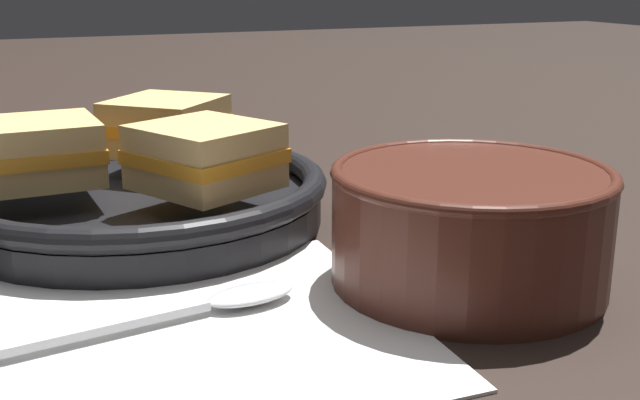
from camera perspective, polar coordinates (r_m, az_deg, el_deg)
name	(u,v)px	position (r m, az deg, el deg)	size (l,w,h in m)	color
ground_plane	(283,268)	(0.54, -2.64, -4.86)	(4.00, 4.00, 0.00)	black
napkin	(161,336)	(0.45, -11.25, -9.44)	(0.28, 0.24, 0.00)	white
soup_bowl	(470,219)	(0.51, 10.62, -1.33)	(0.18, 0.18, 0.08)	#4C2319
spoon	(214,303)	(0.47, -7.55, -7.25)	(0.17, 0.04, 0.01)	silver
skillet	(139,197)	(0.64, -12.73, 0.20)	(0.29, 0.41, 0.04)	black
sandwich_near_left	(205,156)	(0.58, -8.17, 3.09)	(0.12, 0.12, 0.05)	#DBB26B
sandwich_near_right	(166,125)	(0.70, -10.89, 5.23)	(0.12, 0.12, 0.05)	#DBB26B
sandwich_far_left	(36,151)	(0.62, -19.54, 3.27)	(0.09, 0.09, 0.05)	#DBB26B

